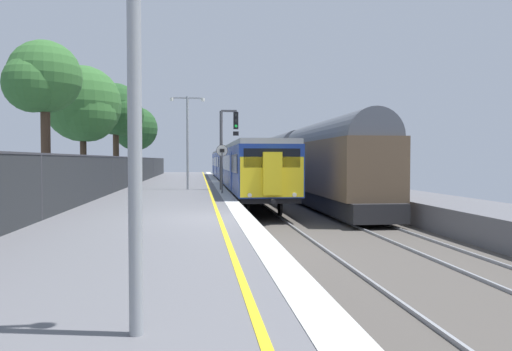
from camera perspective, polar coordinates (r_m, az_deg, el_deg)
ground at (r=15.15m, az=7.16°, el=-7.10°), size 17.40×110.00×1.21m
commuter_train_at_platform at (r=39.61m, az=-2.33°, el=1.16°), size 2.83×39.25×3.81m
freight_train_adjacent_track at (r=33.94m, az=5.26°, el=1.67°), size 2.60×30.26×4.82m
signal_gantry at (r=28.29m, az=-3.52°, el=4.20°), size 1.10×0.24×4.63m
speed_limit_sign at (r=25.20m, az=-4.00°, el=1.54°), size 0.59×0.08×2.52m
platform_lamp_near at (r=5.10m, az=-14.10°, el=16.28°), size 2.00×0.20×5.05m
platform_lamp_mid at (r=28.88m, az=-8.02°, el=4.78°), size 2.00×0.20×5.46m
platform_back_fence at (r=15.21m, az=-23.89°, el=-1.06°), size 0.07×99.00×1.94m
background_tree_left at (r=45.88m, az=-14.02°, el=5.21°), size 3.99×3.99×6.59m
background_tree_centre at (r=23.30m, az=-23.88°, el=10.19°), size 3.14×3.32×6.93m
background_tree_right at (r=30.17m, az=-19.47°, el=7.61°), size 4.42×4.42×7.21m
background_tree_back at (r=35.53m, az=-15.86°, el=7.21°), size 3.80×3.67×7.10m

